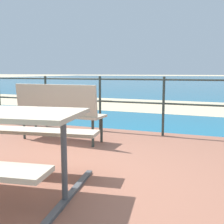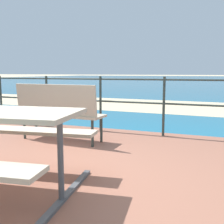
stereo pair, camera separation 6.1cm
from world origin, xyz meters
name	(u,v)px [view 1 (the left image)]	position (x,y,z in m)	size (l,w,h in m)	color
ground_plane	(63,185)	(0.00, 0.00, 0.00)	(240.00, 240.00, 0.00)	beige
patio_paving	(63,182)	(0.00, 0.00, 0.03)	(6.40, 5.20, 0.06)	#935B47
sea_water	(207,80)	(0.00, 40.00, 0.01)	(90.00, 90.00, 0.01)	#196B8E
beach_strip	(171,106)	(0.00, 7.09, 0.01)	(54.00, 3.72, 0.01)	beige
park_bench	(58,108)	(-0.86, 1.35, 0.59)	(1.44, 0.47, 0.91)	#BCAD93
railing_fence	(130,98)	(0.00, 2.36, 0.70)	(5.94, 0.04, 1.02)	#2D3833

